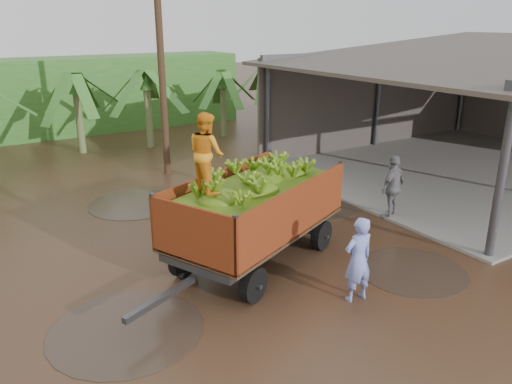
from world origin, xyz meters
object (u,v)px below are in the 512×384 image
(man_blue, at_px, (358,259))
(man_grey, at_px, (393,187))
(banana_trailer, at_px, (255,208))
(utility_pole, at_px, (161,52))

(man_blue, relative_size, man_grey, 0.96)
(man_grey, bearing_deg, man_blue, 20.69)
(man_grey, bearing_deg, banana_trailer, -11.10)
(man_blue, bearing_deg, banana_trailer, -67.03)
(banana_trailer, xyz_separation_m, utility_pole, (1.06, 7.69, 2.94))
(utility_pole, bearing_deg, banana_trailer, -97.88)
(banana_trailer, xyz_separation_m, man_blue, (0.84, -2.43, -0.46))
(banana_trailer, height_order, man_blue, banana_trailer)
(utility_pole, bearing_deg, man_grey, -63.96)
(banana_trailer, distance_m, man_grey, 4.71)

